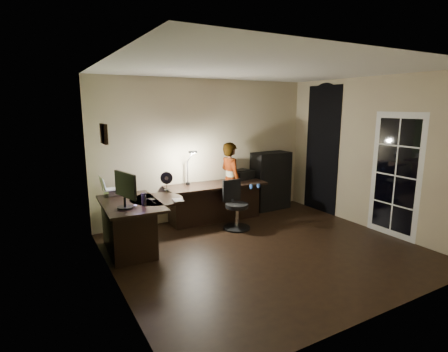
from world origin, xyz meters
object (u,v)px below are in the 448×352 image
desk_left (132,227)px  monitor (124,195)px  desk_right (216,202)px  person (231,180)px  office_chair (237,205)px  cabinet (271,181)px

desk_left → monitor: monitor is taller
desk_left → monitor: 0.66m
desk_left → desk_right: desk_left is taller
desk_left → person: bearing=20.2°
desk_right → office_chair: (0.11, -0.60, 0.07)m
desk_right → office_chair: office_chair is taller
desk_right → person: person is taller
cabinet → desk_left: bearing=-167.5°
monitor → person: 2.52m
office_chair → person: 0.77m
monitor → cabinet: bearing=3.5°
person → monitor: bearing=109.9°
cabinet → monitor: size_ratio=2.20×
desk_right → monitor: 2.24m
cabinet → office_chair: 1.51m
cabinet → desk_right: bearing=-175.1°
desk_right → monitor: bearing=-152.4°
cabinet → monitor: 3.54m
desk_right → office_chair: size_ratio=2.22×
office_chair → person: size_ratio=0.58×
person → office_chair: bearing=155.9°
person → desk_right: bearing=96.7°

